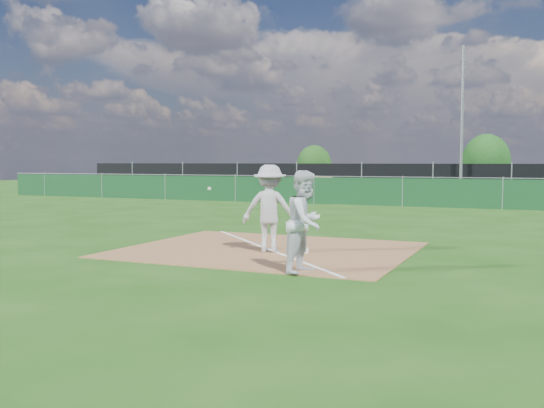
{
  "coord_description": "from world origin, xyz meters",
  "views": [
    {
      "loc": [
        5.32,
        -10.82,
        1.9
      ],
      "look_at": [
        0.1,
        1.0,
        1.0
      ],
      "focal_mm": 40.0,
      "sensor_mm": 36.0,
      "label": 1
    }
  ],
  "objects": [
    {
      "name": "car_left",
      "position": [
        -5.44,
        27.34,
        0.81
      ],
      "size": [
        5.04,
        3.56,
        1.59
      ],
      "primitive_type": "imported",
      "rotation": [
        0.0,
        0.0,
        1.97
      ],
      "color": "#B7BBC0",
      "rests_on": "parking_lot"
    },
    {
      "name": "first_base",
      "position": [
        0.79,
        0.89,
        0.06
      ],
      "size": [
        0.44,
        0.44,
        0.07
      ],
      "primitive_type": "cube",
      "rotation": [
        0.0,
        0.0,
        0.37
      ],
      "color": "silver",
      "rests_on": "infield_dirt"
    },
    {
      "name": "car_right",
      "position": [
        5.43,
        26.93,
        0.75
      ],
      "size": [
        5.5,
        3.72,
        1.48
      ],
      "primitive_type": "imported",
      "rotation": [
        0.0,
        0.0,
        1.93
      ],
      "color": "black",
      "rests_on": "parking_lot"
    },
    {
      "name": "dirt_mound",
      "position": [
        -5.0,
        18.5,
        0.58
      ],
      "size": [
        3.38,
        2.6,
        1.17
      ],
      "primitive_type": "ellipsoid",
      "color": "olive",
      "rests_on": "ground"
    },
    {
      "name": "tree_left",
      "position": [
        -10.37,
        32.6,
        1.63
      ],
      "size": [
        2.67,
        2.67,
        3.16
      ],
      "color": "#382316",
      "rests_on": "ground"
    },
    {
      "name": "runner",
      "position": [
        1.69,
        -1.19,
        0.88
      ],
      "size": [
        0.78,
        0.94,
        1.76
      ],
      "primitive_type": "imported",
      "rotation": [
        0.0,
        0.0,
        1.43
      ],
      "color": "silver",
      "rests_on": "ground"
    },
    {
      "name": "parking_lot",
      "position": [
        0.0,
        28.0,
        0.01
      ],
      "size": [
        46.0,
        9.0,
        0.01
      ],
      "primitive_type": "cube",
      "color": "black",
      "rests_on": "ground"
    },
    {
      "name": "tree_mid",
      "position": [
        1.93,
        33.45,
        1.97
      ],
      "size": [
        3.23,
        3.23,
        3.83
      ],
      "color": "#382316",
      "rests_on": "ground"
    },
    {
      "name": "infield_dirt",
      "position": [
        0.0,
        1.0,
        0.01
      ],
      "size": [
        6.0,
        5.0,
        0.02
      ],
      "primitive_type": "cube",
      "color": "brown",
      "rests_on": "ground"
    },
    {
      "name": "green_fence",
      "position": [
        0.0,
        15.0,
        0.6
      ],
      "size": [
        44.0,
        0.05,
        1.2
      ],
      "primitive_type": "cube",
      "color": "#103B1C",
      "rests_on": "ground"
    },
    {
      "name": "ground",
      "position": [
        0.0,
        10.0,
        0.0
      ],
      "size": [
        90.0,
        90.0,
        0.0
      ],
      "primitive_type": "plane",
      "color": "#1B480F",
      "rests_on": "ground"
    },
    {
      "name": "play_at_first",
      "position": [
        0.19,
        0.67,
        0.93
      ],
      "size": [
        2.16,
        0.92,
        1.82
      ],
      "color": "silver",
      "rests_on": "infield_dirt"
    },
    {
      "name": "black_fence",
      "position": [
        0.0,
        23.0,
        0.9
      ],
      "size": [
        46.0,
        0.04,
        1.8
      ],
      "primitive_type": "cube",
      "color": "black",
      "rests_on": "ground"
    },
    {
      "name": "car_mid",
      "position": [
        -1.44,
        26.67,
        0.72
      ],
      "size": [
        4.5,
        2.1,
        1.43
      ],
      "primitive_type": "imported",
      "rotation": [
        0.0,
        0.0,
        1.71
      ],
      "color": "black",
      "rests_on": "parking_lot"
    },
    {
      "name": "light_pole",
      "position": [
        1.5,
        22.7,
        4.0
      ],
      "size": [
        0.16,
        0.16,
        8.0
      ],
      "primitive_type": "cylinder",
      "color": "slate",
      "rests_on": "ground"
    },
    {
      "name": "foul_line",
      "position": [
        0.0,
        1.0,
        0.03
      ],
      "size": [
        5.01,
        5.01,
        0.01
      ],
      "primitive_type": "cube",
      "rotation": [
        0.0,
        0.0,
        0.79
      ],
      "color": "white",
      "rests_on": "infield_dirt"
    }
  ]
}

